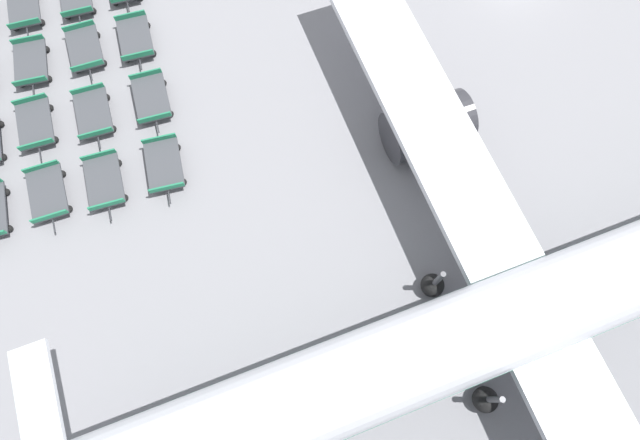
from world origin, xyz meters
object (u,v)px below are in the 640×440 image
baggage_dolly_row_mid_b_col_c (85,49)px  baggage_dolly_row_far_col_c (135,38)px  baggage_dolly_row_mid_b_col_e (104,182)px  baggage_dolly_row_far_col_e (164,165)px  airplane (555,301)px  baggage_dolly_row_mid_a_col_c (31,63)px  baggage_dolly_row_far_col_d (151,98)px  baggage_dolly_row_mid_a_col_b (24,8)px  baggage_dolly_row_mid_a_col_d (35,124)px  baggage_dolly_row_mid_a_col_e (48,193)px  baggage_dolly_row_mid_b_col_d (93,113)px

baggage_dolly_row_mid_b_col_c → baggage_dolly_row_far_col_c: same height
baggage_dolly_row_mid_b_col_e → baggage_dolly_row_far_col_e: bearing=95.0°
airplane → baggage_dolly_row_mid_b_col_c: (-18.94, -18.65, -2.83)m
baggage_dolly_row_far_col_c → baggage_dolly_row_mid_b_col_c: bearing=-88.0°
baggage_dolly_row_mid_a_col_c → baggage_dolly_row_far_col_d: same height
baggage_dolly_row_mid_a_col_b → baggage_dolly_row_mid_a_col_c: size_ratio=1.01×
baggage_dolly_row_mid_b_col_c → baggage_dolly_row_far_col_c: bearing=92.0°
airplane → baggage_dolly_row_mid_a_col_b: size_ratio=12.49×
baggage_dolly_row_far_col_d → baggage_dolly_row_mid_a_col_b: bearing=-139.6°
baggage_dolly_row_mid_a_col_d → baggage_dolly_row_mid_a_col_c: bearing=-178.1°
baggage_dolly_row_mid_a_col_e → baggage_dolly_row_mid_b_col_e: size_ratio=1.01×
baggage_dolly_row_mid_a_col_b → baggage_dolly_row_mid_a_col_e: size_ratio=0.99×
airplane → baggage_dolly_row_mid_b_col_d: airplane is taller
baggage_dolly_row_mid_a_col_c → baggage_dolly_row_mid_b_col_d: same height
baggage_dolly_row_mid_a_col_d → baggage_dolly_row_mid_b_col_e: (4.05, 3.26, 0.00)m
baggage_dolly_row_mid_a_col_d → baggage_dolly_row_far_col_d: (-0.26, 6.03, 0.00)m
baggage_dolly_row_mid_a_col_e → baggage_dolly_row_far_col_e: same height
baggage_dolly_row_mid_a_col_c → baggage_dolly_row_mid_b_col_e: same height
baggage_dolly_row_far_col_d → baggage_dolly_row_far_col_e: size_ratio=1.01×
baggage_dolly_row_mid_a_col_c → baggage_dolly_row_mid_a_col_d: size_ratio=0.99×
baggage_dolly_row_mid_a_col_d → baggage_dolly_row_far_col_d: bearing=92.5°
baggage_dolly_row_far_col_c → baggage_dolly_row_mid_b_col_e: bearing=-15.3°
airplane → baggage_dolly_row_far_col_e: (-10.90, -15.18, -2.83)m
baggage_dolly_row_mid_b_col_c → baggage_dolly_row_far_col_c: size_ratio=1.01×
airplane → baggage_dolly_row_mid_a_col_c: bearing=-130.8°
baggage_dolly_row_mid_a_col_e → baggage_dolly_row_far_col_c: size_ratio=1.01×
airplane → baggage_dolly_row_mid_a_col_b: bearing=-135.9°
baggage_dolly_row_mid_a_col_d → baggage_dolly_row_mid_b_col_d: same height
baggage_dolly_row_mid_b_col_c → baggage_dolly_row_mid_a_col_c: bearing=-83.7°
baggage_dolly_row_mid_b_col_c → baggage_dolly_row_far_col_e: same height
baggage_dolly_row_mid_b_col_e → baggage_dolly_row_mid_b_col_c: bearing=-176.7°
baggage_dolly_row_mid_b_col_c → baggage_dolly_row_mid_b_col_e: 8.31m
baggage_dolly_row_mid_b_col_c → airplane: bearing=44.6°
baggage_dolly_row_mid_b_col_d → baggage_dolly_row_mid_a_col_d: bearing=-90.0°
baggage_dolly_row_mid_a_col_c → baggage_dolly_row_far_col_c: (-0.42, 5.69, 0.00)m
baggage_dolly_row_mid_a_col_e → baggage_dolly_row_mid_a_col_b: bearing=-175.6°
baggage_dolly_row_mid_b_col_c → baggage_dolly_row_far_col_d: (3.99, 3.25, 0.00)m
baggage_dolly_row_mid_b_col_e → baggage_dolly_row_mid_b_col_d: bearing=-176.0°
airplane → baggage_dolly_row_mid_b_col_d: 23.75m
baggage_dolly_row_mid_a_col_d → baggage_dolly_row_far_col_e: (3.79, 6.25, 0.00)m
airplane → baggage_dolly_row_mid_a_col_d: (-14.69, -21.43, -2.83)m
baggage_dolly_row_mid_a_col_e → baggage_dolly_row_mid_b_col_e: (-0.03, 2.77, 0.00)m
airplane → baggage_dolly_row_far_col_c: size_ratio=12.51×
baggage_dolly_row_mid_a_col_e → baggage_dolly_row_far_col_e: 5.77m
baggage_dolly_row_mid_b_col_d → baggage_dolly_row_far_col_d: bearing=94.9°
baggage_dolly_row_far_col_d → baggage_dolly_row_mid_b_col_e: bearing=-32.7°
airplane → baggage_dolly_row_mid_b_col_e: (-10.64, -18.17, -2.83)m
airplane → baggage_dolly_row_mid_b_col_d: bearing=-128.5°
baggage_dolly_row_mid_a_col_c → baggage_dolly_row_mid_b_col_e: bearing=23.0°
baggage_dolly_row_mid_b_col_e → baggage_dolly_row_far_col_e: (-0.26, 2.99, 0.00)m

